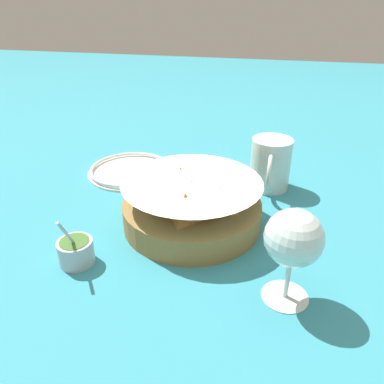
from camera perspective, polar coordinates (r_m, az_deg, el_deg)
ground_plane at (r=0.70m, az=-2.75°, el=-5.20°), size 4.00×4.00×0.00m
food_basket at (r=0.69m, az=0.08°, el=-2.07°), size 0.26×0.26×0.10m
sauce_cup at (r=0.63m, az=-17.29°, el=-8.53°), size 0.06×0.06×0.10m
wine_glass at (r=0.51m, az=15.20°, el=-7.21°), size 0.08×0.08×0.14m
beer_mug at (r=0.84m, az=11.82°, el=3.93°), size 0.13×0.09×0.11m
side_plate at (r=0.92m, az=-9.33°, el=3.35°), size 0.20×0.20×0.01m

